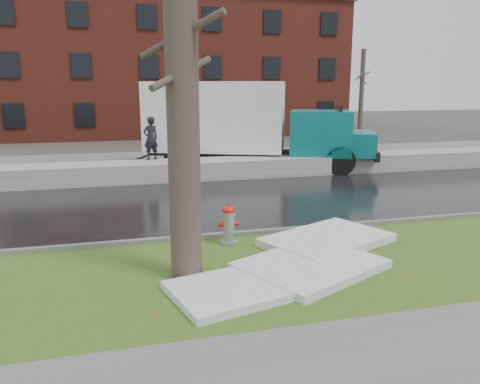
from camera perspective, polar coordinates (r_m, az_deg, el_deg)
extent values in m
plane|color=#47423D|center=(10.41, 0.76, -7.19)|extent=(120.00, 120.00, 0.00)
cube|color=#36521B|center=(9.29, 2.86, -9.57)|extent=(60.00, 4.50, 0.04)
cube|color=black|center=(14.62, -3.99, -1.38)|extent=(60.00, 7.00, 0.03)
cube|color=slate|center=(22.87, -8.04, 3.55)|extent=(60.00, 9.00, 0.03)
cube|color=slate|center=(11.31, -0.60, -5.21)|extent=(60.00, 0.15, 0.14)
cube|color=#ABA79C|center=(18.60, -6.46, 2.69)|extent=(60.00, 1.60, 0.75)
cube|color=maroon|center=(39.75, -8.39, 14.47)|extent=(26.00, 12.00, 10.00)
cylinder|color=brown|center=(35.61, -20.67, 11.25)|extent=(0.36, 0.36, 6.50)
cylinder|color=brown|center=(35.61, -20.79, 12.78)|extent=(0.84, 1.62, 0.73)
cylinder|color=brown|center=(35.64, -20.90, 14.22)|extent=(1.08, 1.26, 0.66)
cylinder|color=brown|center=(35.60, -20.71, 11.82)|extent=(1.40, 0.61, 0.63)
cylinder|color=brown|center=(38.29, 14.60, 11.67)|extent=(0.36, 0.36, 6.50)
cylinder|color=brown|center=(38.30, 14.68, 13.09)|extent=(0.84, 1.62, 0.73)
cylinder|color=brown|center=(38.33, 14.75, 14.43)|extent=(1.08, 1.26, 0.66)
cylinder|color=brown|center=(38.29, 14.63, 12.19)|extent=(1.40, 0.61, 0.63)
cylinder|color=gray|center=(10.62, -1.38, -4.29)|extent=(0.28, 0.28, 0.80)
ellipsoid|color=red|center=(10.51, -1.40, -2.19)|extent=(0.33, 0.33, 0.19)
cylinder|color=red|center=(10.48, -1.40, -1.65)|extent=(0.06, 0.06, 0.06)
cylinder|color=red|center=(10.57, -2.28, -3.92)|extent=(0.12, 0.14, 0.13)
cylinder|color=red|center=(10.62, -0.50, -3.83)|extent=(0.12, 0.14, 0.13)
cylinder|color=gray|center=(10.75, -1.52, -3.63)|extent=(0.17, 0.13, 0.16)
cylinder|color=brown|center=(8.35, -7.08, 13.51)|extent=(0.74, 0.74, 7.25)
cylinder|color=brown|center=(8.39, -7.22, 18.46)|extent=(1.35, 1.37, 0.75)
cylinder|color=brown|center=(8.35, -7.10, 14.22)|extent=(1.24, 1.05, 0.65)
cube|color=black|center=(20.92, 0.96, 4.79)|extent=(8.59, 4.37, 0.24)
cube|color=silver|center=(20.98, -2.97, 9.19)|extent=(6.56, 4.82, 2.98)
cube|color=#0B6567|center=(20.70, 9.73, 7.15)|extent=(3.35, 3.42, 1.88)
cube|color=#0B6567|center=(20.86, 14.10, 5.78)|extent=(2.15, 2.75, 0.99)
cube|color=black|center=(20.69, 11.96, 8.90)|extent=(0.92, 2.08, 0.99)
cube|color=black|center=(22.12, -12.26, 3.99)|extent=(2.25, 1.94, 0.74)
cylinder|color=black|center=(19.72, 12.15, 3.73)|extent=(1.25, 0.77, 1.21)
cylinder|color=black|center=(22.01, 11.68, 4.63)|extent=(1.25, 0.77, 1.21)
cylinder|color=black|center=(19.95, -2.58, 4.09)|extent=(1.25, 0.77, 1.21)
cylinder|color=black|center=(22.22, -1.54, 4.95)|extent=(1.25, 0.77, 1.21)
cylinder|color=black|center=(20.33, -7.50, 4.15)|extent=(1.25, 0.77, 1.21)
cylinder|color=black|center=(22.56, -5.99, 5.00)|extent=(1.25, 0.77, 1.21)
imported|color=black|center=(18.89, -10.83, 6.44)|extent=(0.73, 0.62, 1.70)
cube|color=white|center=(9.38, 8.59, -8.82)|extent=(3.21, 2.93, 0.16)
cube|color=white|center=(8.29, -0.43, -11.70)|extent=(2.53, 2.09, 0.14)
cube|color=white|center=(10.92, 10.56, -5.74)|extent=(3.29, 2.79, 0.18)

